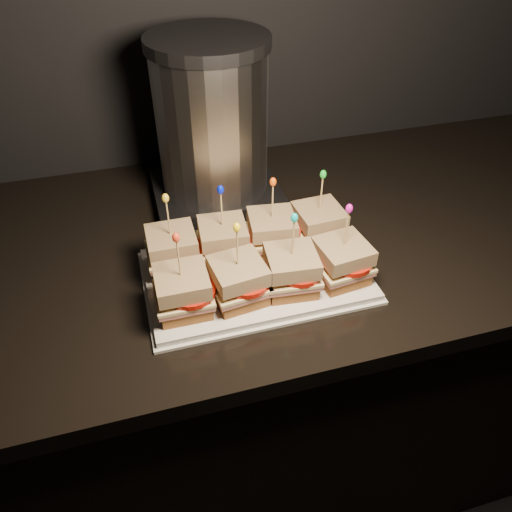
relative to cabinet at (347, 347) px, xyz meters
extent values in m
cube|color=black|center=(0.00, 0.00, 0.00)|extent=(2.34, 0.70, 0.83)
cube|color=black|center=(0.00, 0.00, 0.43)|extent=(2.38, 0.74, 0.04)
cube|color=silver|center=(-0.30, -0.14, 0.46)|extent=(0.40, 0.25, 0.02)
cube|color=silver|center=(-0.30, -0.14, 0.45)|extent=(0.41, 0.26, 0.01)
cube|color=brown|center=(-0.44, -0.08, 0.48)|extent=(0.08, 0.08, 0.02)
cube|color=#B6584E|center=(-0.44, -0.08, 0.50)|extent=(0.09, 0.09, 0.01)
cube|color=beige|center=(-0.44, -0.08, 0.50)|extent=(0.09, 0.09, 0.01)
cylinder|color=#B51709|center=(-0.43, -0.09, 0.51)|extent=(0.08, 0.08, 0.01)
cube|color=#532D13|center=(-0.44, -0.08, 0.53)|extent=(0.09, 0.09, 0.03)
cylinder|color=tan|center=(-0.44, -0.08, 0.57)|extent=(0.00, 0.00, 0.09)
ellipsoid|color=yellow|center=(-0.44, -0.08, 0.62)|extent=(0.01, 0.01, 0.02)
cube|color=brown|center=(-0.35, -0.08, 0.48)|extent=(0.09, 0.09, 0.02)
cube|color=#B6584E|center=(-0.35, -0.08, 0.50)|extent=(0.10, 0.10, 0.01)
cube|color=beige|center=(-0.35, -0.08, 0.50)|extent=(0.10, 0.10, 0.01)
cylinder|color=#B51709|center=(-0.34, -0.09, 0.51)|extent=(0.08, 0.08, 0.01)
cube|color=#532D13|center=(-0.35, -0.08, 0.53)|extent=(0.09, 0.09, 0.03)
cylinder|color=tan|center=(-0.35, -0.08, 0.57)|extent=(0.00, 0.00, 0.09)
ellipsoid|color=#0415D8|center=(-0.35, -0.08, 0.62)|extent=(0.01, 0.01, 0.02)
cube|color=brown|center=(-0.25, -0.08, 0.48)|extent=(0.09, 0.09, 0.02)
cube|color=#B6584E|center=(-0.25, -0.08, 0.50)|extent=(0.10, 0.10, 0.01)
cube|color=beige|center=(-0.25, -0.08, 0.50)|extent=(0.10, 0.10, 0.01)
cylinder|color=#B51709|center=(-0.24, -0.09, 0.51)|extent=(0.08, 0.08, 0.01)
cube|color=#532D13|center=(-0.25, -0.08, 0.53)|extent=(0.10, 0.10, 0.03)
cylinder|color=tan|center=(-0.25, -0.08, 0.57)|extent=(0.00, 0.00, 0.09)
ellipsoid|color=#EC4E0C|center=(-0.25, -0.08, 0.62)|extent=(0.01, 0.01, 0.02)
cube|color=brown|center=(-0.16, -0.08, 0.48)|extent=(0.09, 0.09, 0.02)
cube|color=#B6584E|center=(-0.16, -0.08, 0.50)|extent=(0.10, 0.09, 0.01)
cube|color=beige|center=(-0.16, -0.08, 0.50)|extent=(0.10, 0.10, 0.01)
cylinder|color=#B51709|center=(-0.15, -0.09, 0.51)|extent=(0.08, 0.08, 0.01)
cube|color=#532D13|center=(-0.16, -0.08, 0.53)|extent=(0.09, 0.09, 0.03)
cylinder|color=tan|center=(-0.16, -0.08, 0.57)|extent=(0.00, 0.00, 0.09)
ellipsoid|color=green|center=(-0.16, -0.08, 0.62)|extent=(0.01, 0.01, 0.02)
cube|color=brown|center=(-0.44, -0.19, 0.48)|extent=(0.08, 0.08, 0.02)
cube|color=#B6584E|center=(-0.44, -0.19, 0.50)|extent=(0.09, 0.09, 0.01)
cube|color=beige|center=(-0.44, -0.19, 0.50)|extent=(0.09, 0.09, 0.01)
cylinder|color=#B51709|center=(-0.43, -0.20, 0.51)|extent=(0.08, 0.08, 0.01)
cube|color=#532D13|center=(-0.44, -0.19, 0.53)|extent=(0.09, 0.09, 0.03)
cylinder|color=tan|center=(-0.44, -0.19, 0.57)|extent=(0.00, 0.00, 0.09)
ellipsoid|color=red|center=(-0.44, -0.19, 0.62)|extent=(0.01, 0.01, 0.02)
cube|color=brown|center=(-0.35, -0.19, 0.48)|extent=(0.09, 0.09, 0.02)
cube|color=#B6584E|center=(-0.35, -0.19, 0.50)|extent=(0.10, 0.10, 0.01)
cube|color=beige|center=(-0.35, -0.19, 0.50)|extent=(0.10, 0.10, 0.01)
cylinder|color=#B51709|center=(-0.34, -0.20, 0.51)|extent=(0.08, 0.08, 0.01)
cube|color=#532D13|center=(-0.35, -0.19, 0.53)|extent=(0.10, 0.10, 0.03)
cylinder|color=tan|center=(-0.35, -0.19, 0.57)|extent=(0.00, 0.00, 0.09)
ellipsoid|color=yellow|center=(-0.35, -0.19, 0.62)|extent=(0.01, 0.01, 0.02)
cube|color=brown|center=(-0.25, -0.19, 0.48)|extent=(0.09, 0.09, 0.02)
cube|color=#B6584E|center=(-0.25, -0.19, 0.50)|extent=(0.10, 0.10, 0.01)
cube|color=beige|center=(-0.25, -0.19, 0.50)|extent=(0.10, 0.10, 0.01)
cylinder|color=#B51709|center=(-0.24, -0.20, 0.51)|extent=(0.08, 0.08, 0.01)
cube|color=#532D13|center=(-0.25, -0.19, 0.53)|extent=(0.09, 0.09, 0.03)
cylinder|color=tan|center=(-0.25, -0.19, 0.57)|extent=(0.00, 0.00, 0.09)
ellipsoid|color=#06B7B0|center=(-0.25, -0.19, 0.62)|extent=(0.01, 0.01, 0.02)
cube|color=brown|center=(-0.16, -0.19, 0.48)|extent=(0.09, 0.09, 0.02)
cube|color=#B6584E|center=(-0.16, -0.19, 0.50)|extent=(0.10, 0.10, 0.01)
cube|color=beige|center=(-0.16, -0.19, 0.50)|extent=(0.10, 0.10, 0.01)
cylinder|color=#B51709|center=(-0.15, -0.20, 0.51)|extent=(0.08, 0.08, 0.01)
cube|color=#532D13|center=(-0.16, -0.19, 0.53)|extent=(0.09, 0.09, 0.03)
cylinder|color=tan|center=(-0.16, -0.19, 0.57)|extent=(0.00, 0.00, 0.09)
ellipsoid|color=#D311AA|center=(-0.16, -0.19, 0.62)|extent=(0.01, 0.01, 0.02)
cube|color=#262628|center=(-0.31, 0.15, 0.47)|extent=(0.28, 0.23, 0.03)
cylinder|color=silver|center=(-0.31, 0.15, 0.63)|extent=(0.23, 0.23, 0.30)
cylinder|color=#262628|center=(-0.31, 0.15, 0.79)|extent=(0.24, 0.24, 0.02)
camera|label=1|loc=(-0.49, -0.80, 1.08)|focal=35.00mm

